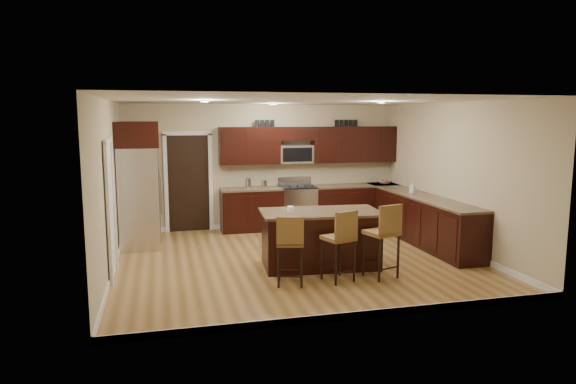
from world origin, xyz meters
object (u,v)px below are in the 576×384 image
object	(u,v)px
range	(297,207)
stool_mid	(341,238)
stool_left	(290,242)
refrigerator	(139,184)
island	(320,241)
stool_right	(384,232)

from	to	relation	value
range	stool_mid	distance (m)	3.80
stool_left	refrigerator	world-z (taller)	refrigerator
island	stool_mid	bearing A→B (deg)	-81.60
island	stool_left	xyz separation A→B (m)	(-0.72, -0.84, 0.22)
range	island	world-z (taller)	range
stool_left	island	bearing A→B (deg)	64.20
stool_left	range	bearing A→B (deg)	88.21
island	stool_mid	world-z (taller)	stool_mid
refrigerator	range	bearing A→B (deg)	15.07
range	stool_right	bearing A→B (deg)	-84.84
island	stool_mid	distance (m)	0.88
stool_left	stool_mid	size ratio (longest dim) A/B	0.96
range	stool_mid	bearing A→B (deg)	-95.24
range	island	size ratio (longest dim) A/B	0.55
range	stool_left	bearing A→B (deg)	-106.50
stool_left	refrigerator	xyz separation A→B (m)	(-2.18, 2.89, 0.56)
island	refrigerator	size ratio (longest dim) A/B	0.85
stool_left	refrigerator	bearing A→B (deg)	141.71
island	stool_left	bearing A→B (deg)	-125.91
range	stool_left	world-z (taller)	range
range	stool_right	size ratio (longest dim) A/B	0.97
stool_left	stool_right	xyz separation A→B (m)	(1.46, -0.01, 0.07)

